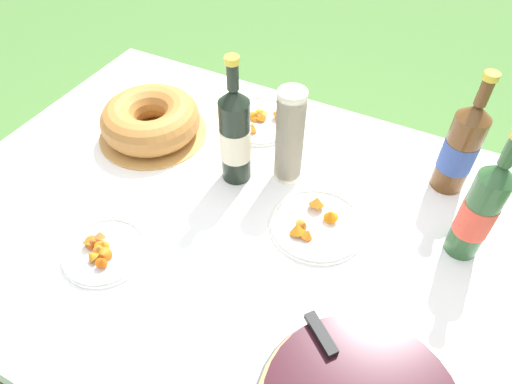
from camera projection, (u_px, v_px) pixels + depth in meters
name	position (u px, v px, depth m)	size (l,w,h in m)	color
ground_plane	(240.00, 346.00, 1.65)	(16.00, 16.00, 0.00)	#4C7A38
garden_table	(234.00, 233.00, 1.18)	(1.47, 1.08, 0.72)	brown
tablecloth	(233.00, 219.00, 1.14)	(1.48, 1.09, 0.10)	white
bundt_cake	(151.00, 120.00, 1.31)	(0.31, 0.31, 0.11)	tan
cup_stack	(290.00, 137.00, 1.13)	(0.07, 0.07, 0.27)	beige
cider_bottle_green	(480.00, 210.00, 0.96)	(0.08, 0.08, 0.35)	#2D562D
cider_bottle_amber	(461.00, 148.00, 1.11)	(0.08, 0.08, 0.33)	brown
juice_bottle_red	(235.00, 136.00, 1.13)	(0.08, 0.08, 0.35)	black
snack_plate_left	(104.00, 250.00, 1.04)	(0.20, 0.20, 0.05)	white
snack_plate_right	(316.00, 224.00, 1.09)	(0.23, 0.23, 0.05)	white
snack_plate_far	(260.00, 119.00, 1.38)	(0.23, 0.23, 0.05)	white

